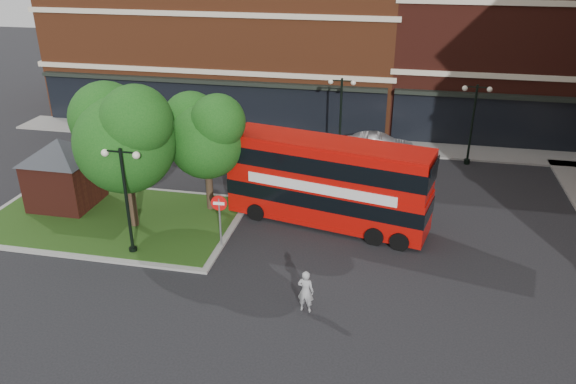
% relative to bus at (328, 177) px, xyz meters
% --- Properties ---
extents(ground, '(120.00, 120.00, 0.00)m').
position_rel_bus_xyz_m(ground, '(-2.55, -4.88, -2.46)').
color(ground, black).
rests_on(ground, ground).
extents(pavement_far, '(44.00, 3.00, 0.12)m').
position_rel_bus_xyz_m(pavement_far, '(-2.55, 11.62, -2.40)').
color(pavement_far, slate).
rests_on(pavement_far, ground).
extents(terrace_far_left, '(26.00, 12.00, 14.00)m').
position_rel_bus_xyz_m(terrace_far_left, '(-10.55, 19.12, 4.54)').
color(terrace_far_left, brown).
rests_on(terrace_far_left, ground).
extents(terrace_far_right, '(18.00, 12.00, 16.00)m').
position_rel_bus_xyz_m(terrace_far_right, '(11.45, 19.12, 5.54)').
color(terrace_far_right, '#471911').
rests_on(terrace_far_right, ground).
extents(traffic_island, '(12.60, 7.60, 0.15)m').
position_rel_bus_xyz_m(traffic_island, '(-10.55, -1.88, -2.39)').
color(traffic_island, gray).
rests_on(traffic_island, ground).
extents(kiosk, '(6.51, 6.51, 3.60)m').
position_rel_bus_xyz_m(kiosk, '(-13.55, -0.88, -0.14)').
color(kiosk, '#471911').
rests_on(kiosk, traffic_island).
extents(tree_island_west, '(5.40, 4.71, 7.21)m').
position_rel_bus_xyz_m(tree_island_west, '(-9.14, -2.30, 2.34)').
color(tree_island_west, '#2D2116').
rests_on(tree_island_west, ground).
extents(tree_island_east, '(4.46, 3.90, 6.29)m').
position_rel_bus_xyz_m(tree_island_east, '(-6.13, 0.18, 1.79)').
color(tree_island_east, '#2D2116').
rests_on(tree_island_east, ground).
extents(lamp_island, '(1.72, 0.36, 5.00)m').
position_rel_bus_xyz_m(lamp_island, '(-8.05, -4.68, 0.37)').
color(lamp_island, black).
rests_on(lamp_island, ground).
extents(lamp_far_left, '(1.72, 0.36, 5.00)m').
position_rel_bus_xyz_m(lamp_far_left, '(-0.55, 9.62, 0.37)').
color(lamp_far_left, black).
rests_on(lamp_far_left, ground).
extents(lamp_far_right, '(1.72, 0.36, 5.00)m').
position_rel_bus_xyz_m(lamp_far_right, '(7.45, 9.62, 0.37)').
color(lamp_far_right, black).
rests_on(lamp_far_right, ground).
extents(bus, '(10.05, 4.29, 3.74)m').
position_rel_bus_xyz_m(bus, '(0.00, 0.00, 0.00)').
color(bus, '#AE0B06').
rests_on(bus, ground).
extents(woman, '(0.68, 0.49, 1.73)m').
position_rel_bus_xyz_m(woman, '(0.24, -7.25, -1.59)').
color(woman, '#969699').
rests_on(woman, ground).
extents(car_silver, '(3.90, 1.71, 1.31)m').
position_rel_bus_xyz_m(car_silver, '(-1.64, 9.96, -1.80)').
color(car_silver, '#A7AAAE').
rests_on(car_silver, ground).
extents(car_white, '(4.67, 1.89, 1.51)m').
position_rel_bus_xyz_m(car_white, '(1.94, 9.62, -1.70)').
color(car_white, silver).
rests_on(car_white, ground).
extents(no_entry_sign, '(0.72, 0.11, 2.61)m').
position_rel_bus_xyz_m(no_entry_sign, '(-4.35, -3.38, -0.60)').
color(no_entry_sign, slate).
rests_on(no_entry_sign, ground).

